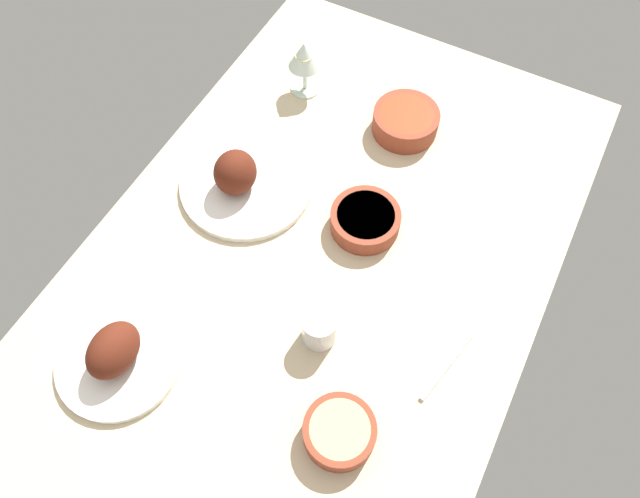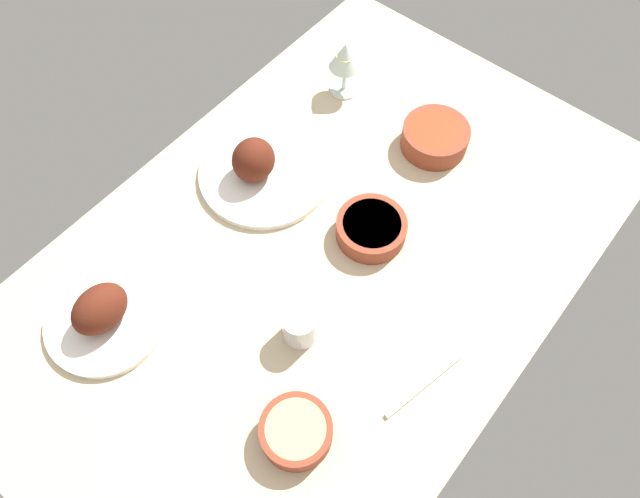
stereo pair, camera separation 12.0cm
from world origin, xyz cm
name	(u,v)px [view 2 (the right image)]	position (x,y,z in cm)	size (l,w,h in cm)	color
dining_table	(320,258)	(0.00, 0.00, 2.00)	(140.00, 90.00, 4.00)	#C6B28E
plate_far_side	(103,314)	(37.79, -22.14, 7.29)	(23.46, 23.46, 10.50)	white
plate_center_main	(261,168)	(-6.98, -22.73, 6.88)	(29.32, 29.32, 11.19)	white
bowl_pasta	(296,431)	(30.73, 20.14, 6.76)	(12.79, 12.79, 5.05)	brown
bowl_cream	(371,228)	(-10.36, 5.19, 6.54)	(14.71, 14.71, 4.63)	brown
bowl_sauce	(435,137)	(-38.57, 1.80, 7.01)	(15.17, 15.17, 5.52)	brown
wine_glass	(345,58)	(-39.04, -24.87, 13.93)	(7.60, 7.60, 14.00)	silver
water_tumbler	(300,326)	(15.91, 8.33, 7.96)	(6.73, 6.73, 7.92)	silver
fork_loose	(424,386)	(9.24, 32.39, 4.40)	(18.37, 0.90, 0.80)	silver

